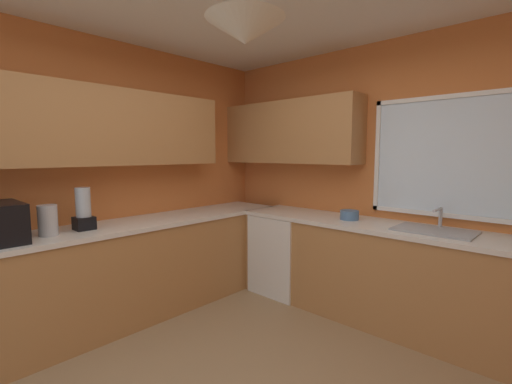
% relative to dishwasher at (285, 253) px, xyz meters
% --- Properties ---
extents(room_shell, '(4.07, 4.10, 2.70)m').
position_rel_dishwasher_xyz_m(room_shell, '(0.62, -1.16, 1.35)').
color(room_shell, '#D17238').
rests_on(room_shell, ground_plane).
extents(counter_run_left, '(0.65, 3.71, 0.92)m').
position_rel_dishwasher_xyz_m(counter_run_left, '(-0.66, -1.65, 0.02)').
color(counter_run_left, '#AD7542').
rests_on(counter_run_left, ground_plane).
extents(counter_run_back, '(3.16, 0.65, 0.92)m').
position_rel_dishwasher_xyz_m(counter_run_back, '(1.22, 0.03, 0.02)').
color(counter_run_back, '#AD7542').
rests_on(counter_run_back, ground_plane).
extents(dishwasher, '(0.60, 0.60, 0.87)m').
position_rel_dishwasher_xyz_m(dishwasher, '(0.00, 0.00, 0.00)').
color(dishwasher, white).
rests_on(dishwasher, ground_plane).
extents(kettle, '(0.14, 0.14, 0.24)m').
position_rel_dishwasher_xyz_m(kettle, '(-0.64, -2.20, 0.60)').
color(kettle, '#B7B7BC').
rests_on(kettle, counter_run_left).
extents(sink_assembly, '(0.61, 0.40, 0.19)m').
position_rel_dishwasher_xyz_m(sink_assembly, '(1.54, 0.04, 0.49)').
color(sink_assembly, '#9EA0A5').
rests_on(sink_assembly, counter_run_back).
extents(bowl, '(0.18, 0.18, 0.09)m').
position_rel_dishwasher_xyz_m(bowl, '(0.77, 0.03, 0.53)').
color(bowl, '#4C7099').
rests_on(bowl, counter_run_back).
extents(blender_appliance, '(0.15, 0.15, 0.36)m').
position_rel_dishwasher_xyz_m(blender_appliance, '(-0.66, -1.92, 0.64)').
color(blender_appliance, black).
rests_on(blender_appliance, counter_run_left).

